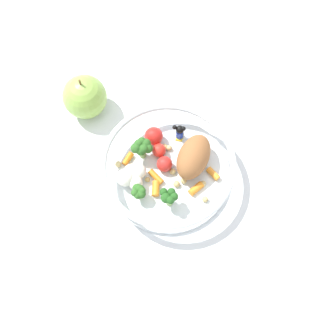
% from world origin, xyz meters
% --- Properties ---
extents(ground_plane, '(2.40, 2.40, 0.00)m').
position_xyz_m(ground_plane, '(0.00, 0.00, 0.00)').
color(ground_plane, white).
extents(food_container, '(0.23, 0.23, 0.07)m').
position_xyz_m(food_container, '(-0.00, 0.02, 0.03)').
color(food_container, white).
rests_on(food_container, ground_plane).
extents(loose_apple, '(0.08, 0.08, 0.09)m').
position_xyz_m(loose_apple, '(-0.17, 0.13, 0.04)').
color(loose_apple, '#8CB74C').
rests_on(loose_apple, ground_plane).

